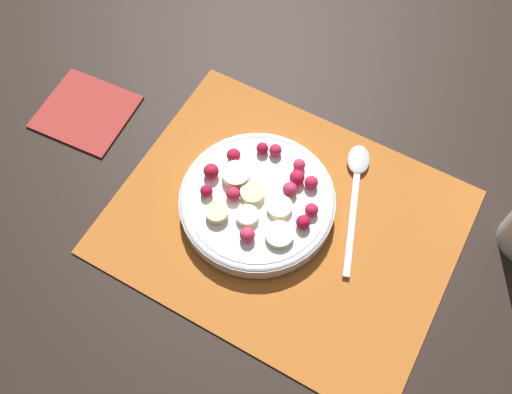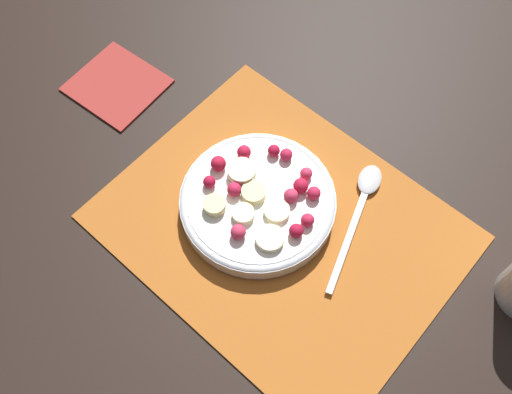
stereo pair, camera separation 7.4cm
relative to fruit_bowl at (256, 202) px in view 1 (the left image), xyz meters
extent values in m
plane|color=black|center=(0.04, 0.00, -0.02)|extent=(3.00, 3.00, 0.00)
cube|color=#B26023|center=(0.04, 0.00, -0.02)|extent=(0.44, 0.35, 0.01)
cylinder|color=silver|center=(0.00, 0.00, -0.01)|extent=(0.21, 0.21, 0.02)
torus|color=silver|center=(0.00, 0.00, 0.00)|extent=(0.21, 0.21, 0.01)
cylinder|color=white|center=(0.00, 0.00, 0.01)|extent=(0.19, 0.19, 0.00)
cylinder|color=beige|center=(-0.01, 0.00, 0.01)|extent=(0.05, 0.05, 0.01)
cylinder|color=#F4EAB7|center=(0.03, 0.00, 0.01)|extent=(0.05, 0.05, 0.01)
cylinder|color=#F4EAB7|center=(-0.04, 0.02, 0.02)|extent=(0.05, 0.05, 0.01)
cylinder|color=#F4EAB7|center=(0.05, -0.03, 0.01)|extent=(0.05, 0.05, 0.01)
cylinder|color=#F4EAB7|center=(0.00, -0.03, 0.01)|extent=(0.04, 0.04, 0.01)
cylinder|color=beige|center=(-0.03, -0.04, 0.02)|extent=(0.03, 0.03, 0.01)
sphere|color=#B21433|center=(-0.06, -0.02, 0.02)|extent=(0.02, 0.02, 0.02)
sphere|color=#DB3356|center=(0.03, 0.07, 0.02)|extent=(0.02, 0.02, 0.02)
sphere|color=#DB3356|center=(0.03, 0.03, 0.02)|extent=(0.02, 0.02, 0.02)
sphere|color=#D12347|center=(0.07, 0.02, 0.02)|extent=(0.02, 0.02, 0.02)
sphere|color=red|center=(0.03, 0.05, 0.02)|extent=(0.02, 0.02, 0.02)
sphere|color=#B21433|center=(-0.03, 0.07, 0.02)|extent=(0.02, 0.02, 0.02)
sphere|color=#B21433|center=(0.07, 0.00, 0.02)|extent=(0.02, 0.02, 0.02)
sphere|color=#D12347|center=(0.05, 0.05, 0.02)|extent=(0.02, 0.02, 0.02)
sphere|color=#D12347|center=(-0.03, -0.01, 0.02)|extent=(0.02, 0.02, 0.02)
sphere|color=#DB3356|center=(0.02, -0.05, 0.02)|extent=(0.02, 0.02, 0.02)
sphere|color=red|center=(-0.07, 0.00, 0.02)|extent=(0.02, 0.02, 0.02)
sphere|color=#D12347|center=(-0.01, 0.07, 0.02)|extent=(0.02, 0.02, 0.02)
sphere|color=red|center=(-0.06, 0.04, 0.02)|extent=(0.02, 0.02, 0.02)
cube|color=silver|center=(0.12, 0.04, -0.01)|extent=(0.06, 0.15, 0.00)
ellipsoid|color=silver|center=(0.09, 0.13, -0.01)|extent=(0.05, 0.06, 0.01)
cube|color=#A3332D|center=(-0.30, 0.02, -0.02)|extent=(0.14, 0.13, 0.01)
camera|label=1|loc=(0.17, -0.30, 0.67)|focal=40.00mm
camera|label=2|loc=(0.23, -0.26, 0.67)|focal=40.00mm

